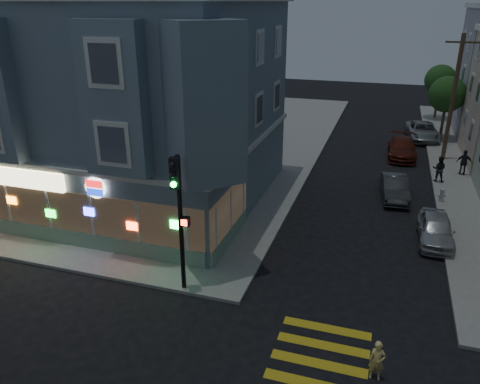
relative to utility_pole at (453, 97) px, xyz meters
The scene contains 15 objects.
ground 27.26m from the utility_pole, 116.57° to the right, with size 120.00×120.00×0.00m, color black.
sidewalk_nw 25.95m from the utility_pole, behind, with size 33.00×42.00×0.15m, color gray.
corner_building 22.24m from the utility_pole, 144.13° to the right, with size 14.60×14.60×11.40m.
utility_pole is the anchor object (origin of this frame).
street_tree_near 6.06m from the utility_pole, 88.09° to the left, with size 3.00×3.00×5.30m.
street_tree_far 14.03m from the utility_pole, 89.18° to the left, with size 3.00×3.00×5.30m.
running_child 24.94m from the utility_pole, 98.63° to the right, with size 0.50×0.33×1.38m, color #F7DC7E.
pedestrian_a 6.50m from the utility_pole, 97.62° to the right, with size 0.83×0.65×1.71m, color black.
pedestrian_b 5.13m from the utility_pole, 73.17° to the right, with size 1.01×0.42×1.72m, color #25222A.
parked_car_a 14.62m from the utility_pole, 95.62° to the right, with size 1.64×4.07×1.39m, color #B7BABF.
parked_car_b 10.26m from the utility_pole, 111.20° to the right, with size 1.44×4.13×1.36m, color #3A3C3F.
parked_car_c 5.05m from the utility_pole, behind, with size 2.03×5.00×1.45m, color #591F14.
parked_car_d 7.15m from the utility_pole, 102.78° to the left, with size 2.43×5.27×1.47m, color #9BA1A5.
traffic_signal 24.69m from the utility_pole, 117.73° to the right, with size 0.70×0.64×5.75m.
fire_hydrant 9.75m from the utility_pole, 94.56° to the right, with size 0.48×0.28×0.84m.
Camera 1 is at (7.76, -12.66, 11.15)m, focal length 35.00 mm.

